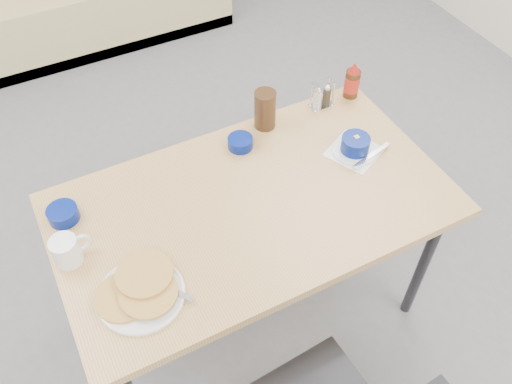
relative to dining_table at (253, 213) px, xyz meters
name	(u,v)px	position (x,y,z in m)	size (l,w,h in m)	color
ground	(280,354)	(0.00, -0.25, -0.70)	(6.00, 6.00, 0.00)	slate
dining_table	(253,213)	(0.00, 0.00, 0.00)	(1.40, 0.80, 0.76)	tan
pancake_plate	(140,291)	(-0.48, -0.17, 0.08)	(0.28, 0.27, 0.05)	white
coffee_mug	(67,250)	(-0.64, 0.05, 0.11)	(0.13, 0.09, 0.10)	white
grits_setting	(355,146)	(0.46, 0.04, 0.09)	(0.26, 0.24, 0.08)	white
creamer_bowl	(63,214)	(-0.61, 0.23, 0.09)	(0.11, 0.11, 0.05)	navy
butter_bowl	(240,143)	(0.09, 0.27, 0.08)	(0.10, 0.10, 0.04)	navy
amber_tumbler	(265,110)	(0.23, 0.34, 0.14)	(0.09, 0.09, 0.16)	#3A2312
condiment_caddy	(322,98)	(0.50, 0.34, 0.10)	(0.10, 0.06, 0.12)	silver
syrup_bottle	(352,82)	(0.64, 0.34, 0.13)	(0.06, 0.06, 0.17)	#47230F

